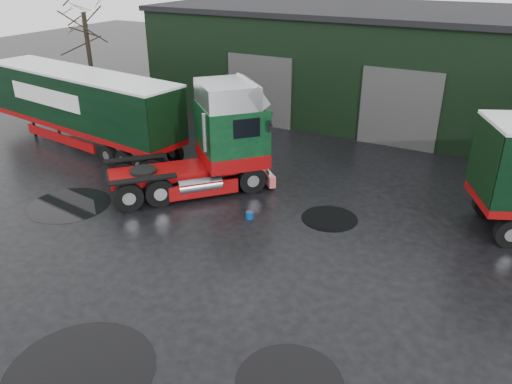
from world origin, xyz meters
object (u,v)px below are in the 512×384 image
(wash_bucket, at_px, (250,215))
(tree_left, at_px, (87,41))
(hero_tractor, at_px, (184,139))
(tree_back_a, at_px, (352,14))
(warehouse, at_px, (426,65))
(trailer_left, at_px, (83,110))

(wash_bucket, height_order, tree_left, tree_left)
(hero_tractor, height_order, tree_back_a, tree_back_a)
(hero_tractor, relative_size, tree_back_a, 0.76)
(hero_tractor, xyz_separation_m, wash_bucket, (3.61, -1.02, -2.12))
(warehouse, bearing_deg, tree_left, -157.17)
(trailer_left, relative_size, tree_left, 1.47)
(hero_tractor, height_order, trailer_left, hero_tractor)
(tree_left, bearing_deg, wash_bucket, -27.86)
(trailer_left, bearing_deg, tree_back_a, -6.76)
(wash_bucket, relative_size, tree_back_a, 0.03)
(hero_tractor, relative_size, trailer_left, 0.58)
(trailer_left, height_order, wash_bucket, trailer_left)
(wash_bucket, bearing_deg, tree_left, 152.14)
(trailer_left, relative_size, tree_back_a, 1.32)
(hero_tractor, bearing_deg, warehouse, 110.00)
(hero_tractor, bearing_deg, trailer_left, -151.75)
(trailer_left, bearing_deg, hero_tractor, -96.37)
(tree_left, xyz_separation_m, tree_back_a, (11.00, 18.00, 0.50))
(tree_left, bearing_deg, trailer_left, -49.13)
(wash_bucket, bearing_deg, trailer_left, 165.11)
(warehouse, xyz_separation_m, trailer_left, (-14.24, -13.50, -1.21))
(trailer_left, height_order, tree_back_a, tree_back_a)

